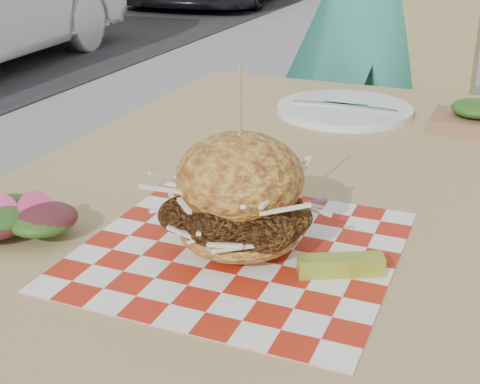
{
  "coord_description": "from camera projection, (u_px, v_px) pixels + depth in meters",
  "views": [
    {
      "loc": [
        0.26,
        -1.25,
        1.12
      ],
      "look_at": [
        -0.01,
        -0.59,
        0.82
      ],
      "focal_mm": 50.0,
      "sensor_mm": 36.0,
      "label": 1
    }
  ],
  "objects": [
    {
      "name": "pickle_spear",
      "position": [
        341.0,
        265.0,
        0.73
      ],
      "size": [
        0.09,
        0.06,
        0.02
      ],
      "primitive_type": "cube",
      "rotation": [
        0.0,
        0.0,
        0.47
      ],
      "color": "#8CA831",
      "rests_on": "paper_liner"
    },
    {
      "name": "paper_liner",
      "position": [
        240.0,
        249.0,
        0.8
      ],
      "size": [
        0.36,
        0.36,
        0.0
      ],
      "primitive_type": "cube",
      "color": "red",
      "rests_on": "patio_table"
    },
    {
      "name": "patio_chair",
      "position": [
        408.0,
        117.0,
        2.0
      ],
      "size": [
        0.53,
        0.54,
        0.95
      ],
      "rotation": [
        0.0,
        0.0,
        -0.31
      ],
      "color": "tan",
      "rests_on": "ground"
    },
    {
      "name": "kraft_tray",
      "position": [
        475.0,
        118.0,
        1.23
      ],
      "size": [
        0.15,
        0.12,
        0.06
      ],
      "color": "olive",
      "rests_on": "patio_table"
    },
    {
      "name": "sandwich",
      "position": [
        240.0,
        201.0,
        0.77
      ],
      "size": [
        0.2,
        0.2,
        0.22
      ],
      "color": "gold",
      "rests_on": "paper_liner"
    },
    {
      "name": "diner",
      "position": [
        368.0,
        14.0,
        2.07
      ],
      "size": [
        0.69,
        0.56,
        1.65
      ],
      "primitive_type": "imported",
      "rotation": [
        0.0,
        0.0,
        3.45
      ],
      "color": "teal",
      "rests_on": "ground"
    },
    {
      "name": "patio_table",
      "position": [
        286.0,
        218.0,
        1.06
      ],
      "size": [
        0.8,
        1.2,
        0.75
      ],
      "color": "tan",
      "rests_on": "ground"
    },
    {
      "name": "side_salad",
      "position": [
        18.0,
        227.0,
        0.82
      ],
      "size": [
        0.13,
        0.14,
        0.05
      ],
      "color": "#3F1419",
      "rests_on": "patio_table"
    },
    {
      "name": "place_setting",
      "position": [
        344.0,
        109.0,
        1.33
      ],
      "size": [
        0.27,
        0.27,
        0.02
      ],
      "color": "white",
      "rests_on": "patio_table"
    }
  ]
}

